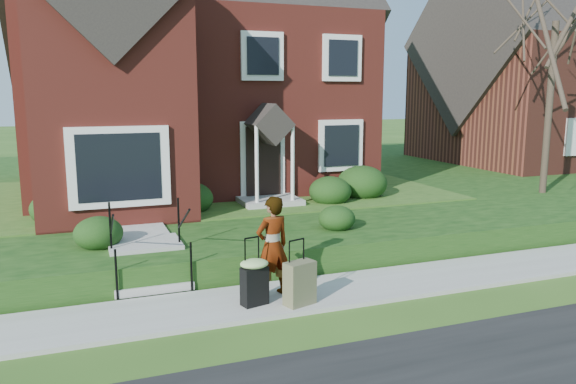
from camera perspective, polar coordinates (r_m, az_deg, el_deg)
name	(u,v)px	position (r m, az deg, el deg)	size (l,w,h in m)	color
ground	(304,297)	(10.26, 1.60, -10.63)	(120.00, 120.00, 0.00)	#2D5119
sidewalk	(304,295)	(10.24, 1.61, -10.42)	(60.00, 1.60, 0.08)	#9E9B93
terrace	(293,181)	(21.46, 0.46, 1.14)	(44.00, 20.00, 0.60)	#12340E
walkway	(132,217)	(14.24, -15.59, -2.46)	(1.20, 6.00, 0.06)	#9E9B93
main_house	(185,41)	(18.88, -10.45, 14.87)	(10.40, 10.20, 9.40)	maroon
neighbour_house	(544,56)	(28.00, 24.56, 12.49)	(9.40, 8.00, 9.20)	#602B20
front_steps	(148,258)	(11.23, -14.05, -6.53)	(1.40, 2.02, 1.50)	#9E9B93
foundation_shrubs	(257,193)	(14.67, -3.16, -0.12)	(9.65, 4.44, 1.03)	black
woman	(273,246)	(9.88, -1.58, -5.51)	(0.65, 0.43, 1.78)	#999999
suitcase_black	(254,279)	(9.56, -3.43, -8.81)	(0.57, 0.50, 1.17)	black
suitcase_olive	(300,283)	(9.59, 1.20, -9.23)	(0.58, 0.43, 1.12)	brown
tree_gap	(557,4)	(18.87, 25.69, 16.83)	(5.57, 5.57, 7.95)	#4B3C2D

